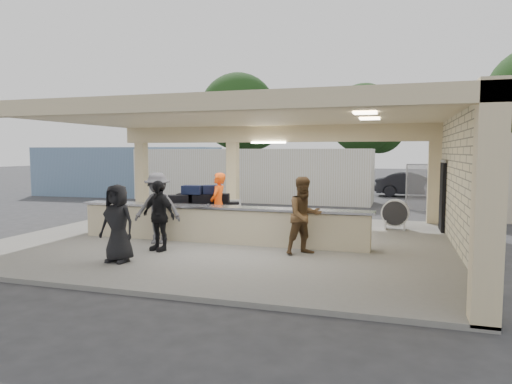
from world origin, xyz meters
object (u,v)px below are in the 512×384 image
(passenger_c, at_px, (158,208))
(car_white_a, at_px, (485,189))
(container_blue, at_px, (126,172))
(baggage_counter, at_px, (219,224))
(container_white, at_px, (250,175))
(luggage_cart, at_px, (198,207))
(passenger_a, at_px, (304,216))
(drum_fan, at_px, (395,213))
(baggage_handler, at_px, (218,205))
(passenger_d, at_px, (118,223))
(passenger_b, at_px, (159,216))
(car_dark, at_px, (414,185))

(passenger_c, height_order, car_white_a, passenger_c)
(car_white_a, distance_m, container_blue, 19.03)
(car_white_a, bearing_deg, baggage_counter, 126.28)
(container_white, bearing_deg, luggage_cart, -79.92)
(passenger_a, height_order, container_blue, container_blue)
(drum_fan, xyz_separation_m, baggage_handler, (-4.90, -2.75, 0.41))
(passenger_d, bearing_deg, container_blue, 126.89)
(container_white, bearing_deg, passenger_b, -81.52)
(baggage_counter, xyz_separation_m, baggage_handler, (-0.34, 0.80, 0.43))
(container_white, bearing_deg, passenger_d, -83.37)
(container_blue, bearing_deg, passenger_d, -60.55)
(car_white_a, bearing_deg, baggage_handler, 123.51)
(passenger_d, bearing_deg, luggage_cart, 90.71)
(passenger_d, bearing_deg, car_dark, 74.29)
(drum_fan, relative_size, passenger_a, 0.51)
(luggage_cart, height_order, container_blue, container_blue)
(passenger_c, height_order, container_blue, container_blue)
(passenger_d, xyz_separation_m, container_blue, (-8.97, 14.18, 0.43))
(drum_fan, relative_size, container_blue, 0.09)
(passenger_a, xyz_separation_m, passenger_c, (-3.98, 0.14, 0.02))
(passenger_b, distance_m, passenger_c, 0.91)
(baggage_counter, height_order, passenger_d, passenger_d)
(passenger_d, xyz_separation_m, container_white, (-1.37, 13.94, 0.38))
(passenger_a, xyz_separation_m, car_white_a, (6.20, 13.62, -0.29))
(container_white, bearing_deg, baggage_counter, -75.52)
(passenger_d, bearing_deg, baggage_handler, 79.17)
(baggage_handler, bearing_deg, car_white_a, 141.05)
(car_white_a, xyz_separation_m, container_blue, (-18.97, -1.40, 0.66))
(baggage_handler, height_order, passenger_b, baggage_handler)
(baggage_counter, distance_m, passenger_c, 1.68)
(drum_fan, relative_size, container_white, 0.08)
(baggage_handler, bearing_deg, container_blue, -139.06)
(luggage_cart, height_order, car_white_a, luggage_cart)
(luggage_cart, distance_m, container_white, 10.32)
(passenger_b, relative_size, container_white, 0.14)
(luggage_cart, distance_m, drum_fan, 6.17)
(luggage_cart, bearing_deg, baggage_handler, -34.98)
(car_white_a, bearing_deg, luggage_cart, 120.87)
(passenger_c, bearing_deg, drum_fan, 21.71)
(baggage_handler, bearing_deg, baggage_counter, 20.71)
(passenger_c, distance_m, passenger_d, 2.10)
(passenger_d, relative_size, container_white, 0.14)
(container_white, height_order, container_blue, container_blue)
(baggage_handler, relative_size, passenger_b, 1.06)
(passenger_d, distance_m, car_white_a, 18.51)
(luggage_cart, distance_m, car_dark, 16.19)
(baggage_counter, bearing_deg, container_blue, 131.93)
(baggage_counter, height_order, car_white_a, car_white_a)
(container_white, bearing_deg, container_blue, 179.16)
(passenger_c, relative_size, passenger_d, 1.09)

